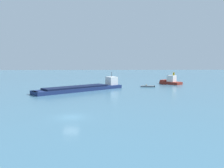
# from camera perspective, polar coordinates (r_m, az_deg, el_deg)

# --- Properties ---
(ground_plane) EXTENTS (400.00, 400.00, 0.00)m
(ground_plane) POSITION_cam_1_polar(r_m,az_deg,el_deg) (38.54, -10.44, -8.28)
(ground_plane) COLOR teal
(tugboat) EXTENTS (8.65, 9.00, 4.82)m
(tugboat) POSITION_cam_1_polar(r_m,az_deg,el_deg) (94.05, 14.67, 0.71)
(tugboat) COLOR maroon
(tugboat) RESTS_ON ground
(small_motorboat) EXTENTS (5.19, 1.86, 0.98)m
(small_motorboat) POSITION_cam_1_polar(r_m,az_deg,el_deg) (81.92, 9.01, -0.58)
(small_motorboat) COLOR slate
(small_motorboat) RESTS_ON ground
(cargo_barge) EXTENTS (27.39, 22.64, 5.65)m
(cargo_barge) POSITION_cam_1_polar(r_m,az_deg,el_deg) (71.84, -7.45, -0.95)
(cargo_barge) COLOR navy
(cargo_barge) RESTS_ON ground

